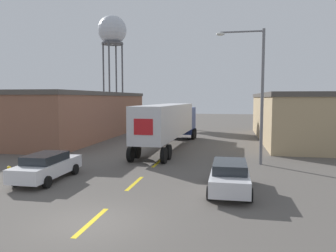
{
  "coord_description": "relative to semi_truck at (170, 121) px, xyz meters",
  "views": [
    {
      "loc": [
        4.76,
        -10.45,
        4.39
      ],
      "look_at": [
        0.69,
        11.02,
        2.51
      ],
      "focal_mm": 35.0,
      "sensor_mm": 36.0,
      "label": 1
    }
  ],
  "objects": [
    {
      "name": "ground_plane",
      "position": [
        0.42,
        -17.84,
        -2.36
      ],
      "size": [
        160.0,
        160.0,
        0.0
      ],
      "primitive_type": "plane",
      "color": "#56514C"
    },
    {
      "name": "road_centerline",
      "position": [
        0.42,
        -12.38,
        -2.36
      ],
      "size": [
        0.2,
        13.49,
        0.01
      ],
      "color": "yellow",
      "rests_on": "ground_plane"
    },
    {
      "name": "warehouse_left",
      "position": [
        -11.86,
        6.09,
        0.16
      ],
      "size": [
        9.05,
        23.96,
        5.03
      ],
      "color": "brown",
      "rests_on": "ground_plane"
    },
    {
      "name": "warehouse_right",
      "position": [
        14.37,
        7.23,
        0.08
      ],
      "size": [
        12.37,
        20.31,
        4.87
      ],
      "color": "tan",
      "rests_on": "ground_plane"
    },
    {
      "name": "semi_truck",
      "position": [
        0.0,
        0.0,
        0.0
      ],
      "size": [
        3.24,
        15.93,
        3.83
      ],
      "rotation": [
        0.0,
        0.0,
        -0.04
      ],
      "color": "navy",
      "rests_on": "ground_plane"
    },
    {
      "name": "parked_car_left_near",
      "position": [
        -4.37,
        -12.6,
        -1.6
      ],
      "size": [
        1.94,
        4.72,
        1.44
      ],
      "color": "silver",
      "rests_on": "ground_plane"
    },
    {
      "name": "parked_car_right_near",
      "position": [
        5.22,
        -12.96,
        -1.6
      ],
      "size": [
        1.94,
        4.72,
        1.44
      ],
      "color": "silver",
      "rests_on": "ground_plane"
    },
    {
      "name": "water_tower",
      "position": [
        -15.33,
        27.4,
        13.5
      ],
      "size": [
        5.03,
        5.03,
        18.75
      ],
      "color": "#47474C",
      "rests_on": "ground_plane"
    },
    {
      "name": "street_lamp",
      "position": [
        6.87,
        -6.16,
        2.76
      ],
      "size": [
        3.13,
        0.32,
        8.81
      ],
      "color": "slate",
      "rests_on": "ground_plane"
    },
    {
      "name": "fire_hydrant",
      "position": [
        -6.06,
        -13.38,
        -1.93
      ],
      "size": [
        0.22,
        0.22,
        0.86
      ],
      "color": "gold",
      "rests_on": "ground_plane"
    }
  ]
}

